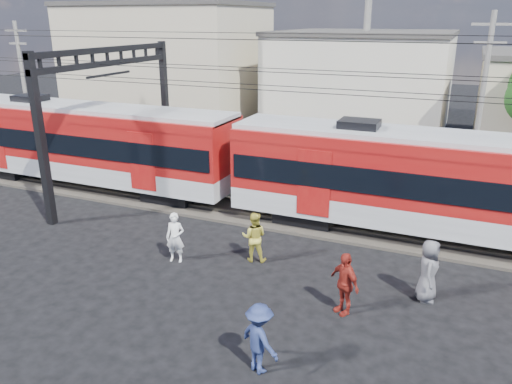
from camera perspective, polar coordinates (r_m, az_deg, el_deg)
ground at (r=14.71m, az=-2.89°, el=-14.47°), size 120.00×120.00×0.00m
track_bed at (r=21.33m, az=6.50°, el=-3.20°), size 70.00×3.40×0.12m
rail_near at (r=20.62m, az=5.91°, el=-3.62°), size 70.00×0.12×0.12m
rail_far at (r=21.95m, az=7.08°, el=-2.21°), size 70.00×0.12×0.12m
commuter_train at (r=19.82m, az=21.02°, el=1.05°), size 50.30×3.08×4.17m
catenary at (r=23.82m, az=-13.75°, el=11.43°), size 70.00×9.30×7.52m
building_west at (r=41.69m, az=-9.93°, el=14.17°), size 14.28×10.20×9.30m
building_midwest at (r=38.95m, az=12.14°, el=12.21°), size 12.24×12.24×7.30m
utility_pole_mid at (r=26.22m, az=24.38°, el=9.63°), size 1.80×0.24×8.50m
utility_pole_west at (r=37.30m, az=-25.07°, el=11.53°), size 1.80×0.24×8.00m
pedestrian_a at (r=17.74m, az=-9.21°, el=-5.16°), size 0.74×0.57×1.80m
pedestrian_b at (r=17.56m, az=-0.22°, el=-5.16°), size 1.03×0.89×1.81m
pedestrian_c at (r=12.44m, az=0.39°, el=-16.40°), size 1.36×1.13×1.82m
pedestrian_d at (r=14.80m, az=10.07°, el=-10.22°), size 1.18×1.03×1.91m
pedestrian_e at (r=16.04m, az=19.10°, el=-8.49°), size 0.69×1.00×1.96m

